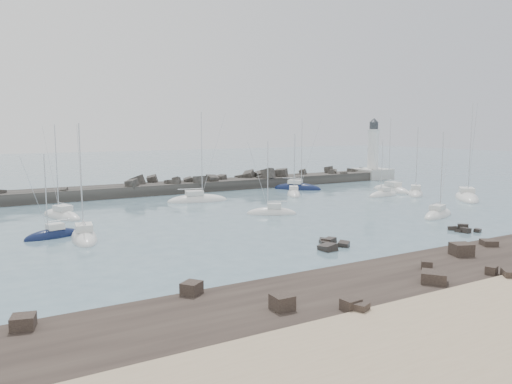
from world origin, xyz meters
TOP-DOWN VIEW (x-y plane):
  - ground at (0.00, 0.00)m, footprint 400.00×400.00m
  - rock_shelf at (-0.23, -21.98)m, footprint 140.00×12.34m
  - rock_cluster_near at (-3.54, -9.17)m, footprint 3.88×4.62m
  - rock_cluster_far at (14.38, -11.02)m, footprint 2.97×3.45m
  - breakwater at (-8.17, 38.00)m, footprint 115.00×7.37m
  - lighthouse at (47.00, 38.00)m, footprint 7.00×7.00m
  - sailboat_1 at (-23.84, 21.36)m, footprint 5.15×8.69m
  - sailboat_2 at (-26.74, 9.13)m, footprint 6.34×3.22m
  - sailboat_3 at (-24.03, 6.39)m, footprint 3.63×8.59m
  - sailboat_4 at (-2.65, 25.28)m, footprint 10.16×5.10m
  - sailboat_5 at (1.32, 9.27)m, footprint 6.91×5.26m
  - sailboat_6 at (14.94, 23.66)m, footprint 5.69×7.40m
  - sailboat_7 at (19.61, -3.32)m, footprint 7.94×4.81m
  - sailboat_8 at (20.38, 30.28)m, footprint 8.22×8.80m
  - sailboat_9 at (27.66, 14.95)m, footprint 6.72×2.59m
  - sailboat_10 at (33.47, 18.75)m, footprint 3.48×9.46m
  - sailboat_11 at (36.91, 5.20)m, footprint 10.02×10.05m
  - sailboat_12 at (33.76, 13.23)m, footprint 7.67×7.28m

SIDE VIEW (x-z plane):
  - rock_cluster_near at x=-3.54m, z-range -0.76..0.74m
  - ground at x=0.00m, z-range 0.00..0.00m
  - rock_shelf at x=-0.23m, z-range -0.90..0.93m
  - rock_cluster_far at x=14.38m, z-range -0.45..0.69m
  - sailboat_1 at x=-23.84m, z-range -6.45..6.73m
  - sailboat_5 at x=1.32m, z-range -5.32..5.60m
  - sailboat_7 at x=19.61m, z-range -5.92..6.20m
  - sailboat_6 at x=14.94m, z-range -5.70..5.98m
  - sailboat_2 at x=-26.74m, z-range -4.80..5.08m
  - sailboat_4 at x=-2.65m, z-range -7.51..7.80m
  - sailboat_9 at x=27.66m, z-range -5.17..5.46m
  - sailboat_11 at x=36.91m, z-range -8.33..8.62m
  - sailboat_8 at x=20.38m, z-range -7.15..7.44m
  - sailboat_3 at x=-24.03m, z-range -6.50..6.79m
  - sailboat_10 at x=33.47m, z-range -7.22..7.52m
  - sailboat_12 at x=33.76m, z-range -6.33..6.63m
  - breakwater at x=-8.17m, z-range -2.37..3.07m
  - lighthouse at x=47.00m, z-range -4.21..10.39m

